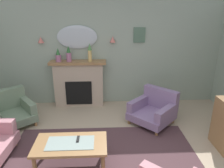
% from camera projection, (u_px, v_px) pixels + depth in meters
% --- Properties ---
extents(wall_back, '(6.94, 0.10, 2.66)m').
position_uv_depth(wall_back, '(101.00, 52.00, 5.28)').
color(wall_back, '#93A393').
rests_on(wall_back, ground).
extents(fireplace, '(1.36, 0.36, 1.16)m').
position_uv_depth(fireplace, '(79.00, 84.00, 5.30)').
color(fireplace, tan).
rests_on(fireplace, ground).
extents(mantel_vase_right, '(0.13, 0.13, 0.32)m').
position_uv_depth(mantel_vase_right, '(58.00, 56.00, 5.01)').
color(mantel_vase_right, '#9E6084').
rests_on(mantel_vase_right, fireplace).
extents(mantel_vase_centre, '(0.12, 0.12, 0.37)m').
position_uv_depth(mantel_vase_centre, '(69.00, 55.00, 5.01)').
color(mantel_vase_centre, '#9E6084').
rests_on(mantel_vase_centre, fireplace).
extents(mantel_vase_left, '(0.10, 0.10, 0.43)m').
position_uv_depth(mantel_vase_left, '(90.00, 52.00, 5.01)').
color(mantel_vase_left, tan).
rests_on(mantel_vase_left, fireplace).
extents(wall_mirror, '(0.96, 0.06, 0.56)m').
position_uv_depth(wall_mirror, '(77.00, 37.00, 5.05)').
color(wall_mirror, '#B2BCC6').
extents(wall_sconce_left, '(0.14, 0.14, 0.14)m').
position_uv_depth(wall_sconce_left, '(41.00, 40.00, 4.98)').
color(wall_sconce_left, '#D17066').
extents(wall_sconce_right, '(0.14, 0.14, 0.14)m').
position_uv_depth(wall_sconce_right, '(113.00, 39.00, 5.06)').
color(wall_sconce_right, '#D17066').
extents(framed_picture, '(0.28, 0.03, 0.36)m').
position_uv_depth(framed_picture, '(139.00, 35.00, 5.11)').
color(framed_picture, '#4C6B56').
extents(coffee_table, '(1.10, 0.60, 0.45)m').
position_uv_depth(coffee_table, '(71.00, 146.00, 3.22)').
color(coffee_table, olive).
rests_on(coffee_table, ground).
extents(tv_remote, '(0.04, 0.16, 0.02)m').
position_uv_depth(tv_remote, '(78.00, 139.00, 3.28)').
color(tv_remote, black).
rests_on(tv_remote, coffee_table).
extents(armchair_beside_couch, '(1.15, 1.15, 0.71)m').
position_uv_depth(armchair_beside_couch, '(154.00, 109.00, 4.58)').
color(armchair_beside_couch, gray).
rests_on(armchair_beside_couch, ground).
extents(armchair_in_corner, '(1.14, 1.14, 0.71)m').
position_uv_depth(armchair_in_corner, '(10.00, 110.00, 4.52)').
color(armchair_in_corner, gray).
rests_on(armchair_in_corner, ground).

